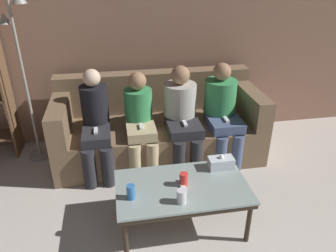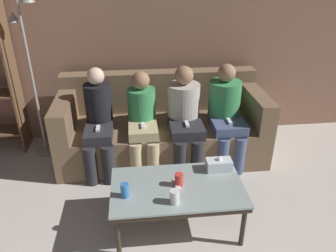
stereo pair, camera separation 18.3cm
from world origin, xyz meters
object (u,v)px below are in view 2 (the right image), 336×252
Objects in this scene: cup_near_right at (125,190)px; tissue_box at (219,165)px; seated_person_mid_left at (142,119)px; seated_person_mid_right at (185,114)px; cup_far_center at (179,180)px; standing_lamp at (31,60)px; seated_person_left_end at (99,120)px; seated_person_right_end at (226,111)px; couch at (162,127)px; cup_near_left at (175,197)px; game_remote at (177,185)px; coffee_table at (177,190)px.

tissue_box reaches higher than cup_near_right.
seated_person_mid_right is (0.46, 0.02, 0.03)m from seated_person_mid_left.
cup_far_center is 2.07m from standing_lamp.
seated_person_left_end reaches higher than seated_person_right_end.
cup_far_center is (0.03, -1.23, 0.15)m from couch.
standing_lamp reaches higher than cup_near_left.
cup_near_right is 0.11× the size of seated_person_mid_left.
couch is at bearing 111.11° from tissue_box.
cup_near_left is 0.10× the size of seated_person_right_end.
couch reaches higher than cup_near_left.
cup_near_right is 1.12m from seated_person_left_end.
seated_person_mid_right is (0.21, 1.02, 0.15)m from game_remote.
seated_person_left_end is 1.37m from seated_person_right_end.
couch is at bearing 72.84° from cup_near_right.
cup_near_right is at bearing -168.77° from coffee_table.
couch is 1.39m from cup_near_right.
couch is 1.59m from standing_lamp.
tissue_box is (0.44, 0.39, -0.00)m from cup_near_left.
tissue_box is at bearing 18.81° from cup_near_right.
standing_lamp reaches higher than seated_person_right_end.
cup_near_left is 0.06× the size of standing_lamp.
coffee_table is at bearing -45.31° from standing_lamp.
couch reaches higher than cup_far_center.
cup_near_right is 0.44m from cup_far_center.
cup_far_center reaches higher than coffee_table.
cup_far_center is 0.10× the size of seated_person_left_end.
standing_lamp is 1.67× the size of seated_person_mid_right.
seated_person_right_end is (0.67, 1.03, 0.21)m from coffee_table.
seated_person_left_end is 1.01× the size of seated_person_mid_right.
couch is 0.76m from seated_person_left_end.
seated_person_mid_left reaches higher than cup_far_center.
seated_person_mid_left is 0.91m from seated_person_right_end.
couch reaches higher than cup_near_right.
seated_person_left_end is (-0.65, 1.20, 0.09)m from cup_near_left.
seated_person_right_end is (0.46, 0.01, 0.00)m from seated_person_mid_right.
game_remote is at bearing -153.72° from tissue_box.
couch is at bearing 136.62° from seated_person_mid_right.
seated_person_mid_left is 0.96× the size of seated_person_mid_right.
coffee_table is 0.98× the size of seated_person_left_end.
seated_person_mid_right is at bearing 78.14° from coffee_table.
seated_person_left_end is at bearing 104.27° from cup_near_right.
couch is at bearing 91.23° from cup_far_center.
cup_far_center is at bearing -101.25° from seated_person_mid_right.
tissue_box is at bearing -52.22° from seated_person_mid_left.
seated_person_right_end reaches higher than tissue_box.
seated_person_mid_left is at bearing 80.62° from cup_near_right.
seated_person_mid_left is at bearing -18.93° from standing_lamp.
seated_person_mid_right is at bearing -43.38° from couch.
seated_person_left_end is at bearing -178.99° from seated_person_mid_left.
standing_lamp is (-1.40, 1.39, 0.63)m from cup_far_center.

